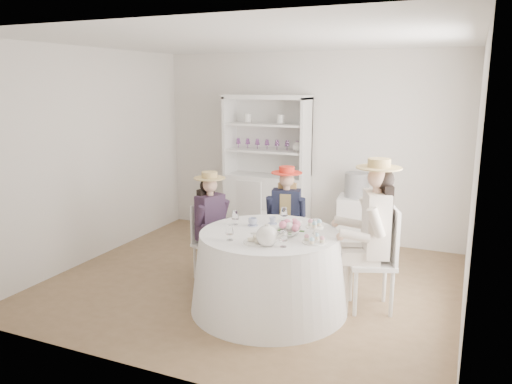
% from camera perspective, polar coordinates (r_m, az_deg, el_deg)
% --- Properties ---
extents(ground, '(4.50, 4.50, 0.00)m').
position_cam_1_polar(ground, '(5.88, -0.39, -10.24)').
color(ground, brown).
rests_on(ground, ground).
extents(ceiling, '(4.50, 4.50, 0.00)m').
position_cam_1_polar(ceiling, '(5.45, -0.44, 16.99)').
color(ceiling, white).
rests_on(ceiling, wall_back).
extents(wall_back, '(4.50, 0.00, 4.50)m').
position_cam_1_polar(wall_back, '(7.36, 5.93, 5.20)').
color(wall_back, silver).
rests_on(wall_back, ground).
extents(wall_front, '(4.50, 0.00, 4.50)m').
position_cam_1_polar(wall_front, '(3.80, -12.72, -1.81)').
color(wall_front, silver).
rests_on(wall_front, ground).
extents(wall_left, '(0.00, 4.50, 4.50)m').
position_cam_1_polar(wall_left, '(6.73, -18.26, 3.97)').
color(wall_left, silver).
rests_on(wall_left, ground).
extents(wall_right, '(0.00, 4.50, 4.50)m').
position_cam_1_polar(wall_right, '(5.05, 23.64, 0.92)').
color(wall_right, silver).
rests_on(wall_right, ground).
extents(tea_table, '(1.60, 1.60, 0.80)m').
position_cam_1_polar(tea_table, '(5.12, 1.52, -8.98)').
color(tea_table, white).
rests_on(tea_table, ground).
extents(hutch, '(1.37, 0.80, 2.09)m').
position_cam_1_polar(hutch, '(7.42, 1.31, 0.59)').
color(hutch, silver).
rests_on(hutch, ground).
extents(side_table, '(0.53, 0.53, 0.73)m').
position_cam_1_polar(side_table, '(7.05, 11.27, -3.46)').
color(side_table, silver).
rests_on(side_table, ground).
extents(hatbox, '(0.43, 0.43, 0.33)m').
position_cam_1_polar(hatbox, '(6.92, 11.45, 0.79)').
color(hatbox, black).
rests_on(hatbox, side_table).
extents(guest_left, '(0.52, 0.48, 1.27)m').
position_cam_1_polar(guest_left, '(5.79, -5.09, -3.13)').
color(guest_left, silver).
rests_on(guest_left, ground).
extents(guest_mid, '(0.49, 0.52, 1.30)m').
position_cam_1_polar(guest_mid, '(5.97, 3.45, -2.45)').
color(guest_mid, silver).
rests_on(guest_mid, ground).
extents(guest_right, '(0.64, 0.59, 1.55)m').
position_cam_1_polar(guest_right, '(5.07, 13.23, -3.84)').
color(guest_right, silver).
rests_on(guest_right, ground).
extents(spare_chair, '(0.41, 0.41, 0.96)m').
position_cam_1_polar(spare_chair, '(6.95, -0.44, -2.17)').
color(spare_chair, silver).
rests_on(spare_chair, ground).
extents(teacup_a, '(0.12, 0.12, 0.07)m').
position_cam_1_polar(teacup_a, '(5.20, -0.37, -3.49)').
color(teacup_a, white).
rests_on(teacup_a, tea_table).
extents(teacup_b, '(0.08, 0.08, 0.07)m').
position_cam_1_polar(teacup_b, '(5.27, 1.91, -3.34)').
color(teacup_b, white).
rests_on(teacup_b, tea_table).
extents(teacup_c, '(0.09, 0.09, 0.07)m').
position_cam_1_polar(teacup_c, '(5.09, 4.41, -3.88)').
color(teacup_c, white).
rests_on(teacup_c, tea_table).
extents(flower_bowl, '(0.26, 0.26, 0.06)m').
position_cam_1_polar(flower_bowl, '(4.89, 3.69, -4.67)').
color(flower_bowl, white).
rests_on(flower_bowl, tea_table).
extents(flower_arrangement, '(0.20, 0.20, 0.07)m').
position_cam_1_polar(flower_arrangement, '(4.89, 3.94, -3.85)').
color(flower_arrangement, pink).
rests_on(flower_arrangement, tea_table).
extents(table_teapot, '(0.28, 0.20, 0.21)m').
position_cam_1_polar(table_teapot, '(4.58, 1.30, -5.03)').
color(table_teapot, white).
rests_on(table_teapot, tea_table).
extents(sandwich_plate, '(0.26, 0.26, 0.06)m').
position_cam_1_polar(sandwich_plate, '(4.68, 0.13, -5.62)').
color(sandwich_plate, white).
rests_on(sandwich_plate, tea_table).
extents(cupcake_stand, '(0.23, 0.23, 0.21)m').
position_cam_1_polar(cupcake_stand, '(4.69, 6.69, -4.85)').
color(cupcake_stand, white).
rests_on(cupcake_stand, tea_table).
extents(stemware_set, '(0.94, 0.91, 0.15)m').
position_cam_1_polar(stemware_set, '(4.96, 1.56, -3.83)').
color(stemware_set, white).
rests_on(stemware_set, tea_table).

